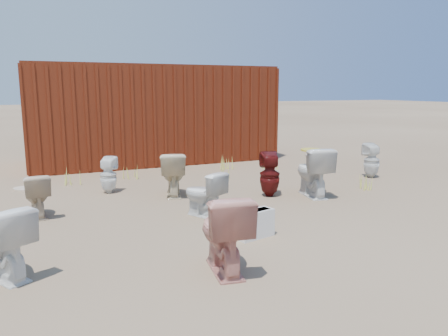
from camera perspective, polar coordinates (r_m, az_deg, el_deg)
name	(u,v)px	position (r m, az deg, el deg)	size (l,w,h in m)	color
ground	(240,209)	(6.80, 2.05, -5.39)	(100.00, 100.00, 0.00)	brown
shipping_container	(152,114)	(11.47, -9.40, 6.99)	(6.00, 2.40, 2.40)	#4F1A0D
toilet_front_a	(1,243)	(4.82, -27.08, -8.66)	(0.41, 0.72, 0.74)	white
toilet_front_pink	(224,232)	(4.47, -0.02, -8.35)	(0.46, 0.81, 0.83)	tan
toilet_front_c	(204,194)	(6.36, -2.65, -3.41)	(0.37, 0.65, 0.67)	white
toilet_front_maroon	(270,174)	(7.57, 5.99, -0.84)	(0.35, 0.35, 0.77)	#510E0D
toilet_front_e	(313,172)	(7.69, 11.53, -0.46)	(0.48, 0.84, 0.86)	white
toilet_back_a	(108,175)	(8.05, -14.88, -0.89)	(0.29, 0.30, 0.65)	white
toilet_back_beige_left	(37,195)	(6.89, -23.25, -3.29)	(0.36, 0.63, 0.64)	#C9B393
toilet_back_beige_right	(173,174)	(7.62, -6.67, -0.77)	(0.43, 0.75, 0.77)	beige
toilet_back_yellowlid	(312,172)	(7.90, 11.41, -0.53)	(0.43, 0.75, 0.76)	white
toilet_back_e	(372,161)	(9.63, 18.72, 0.93)	(0.32, 0.33, 0.72)	white
yellow_lid	(313,150)	(7.84, 11.51, 2.30)	(0.39, 0.48, 0.03)	gold
loose_tank	(255,224)	(5.52, 4.07, -7.30)	(0.50, 0.20, 0.35)	silver
loose_lid_near	(197,194)	(7.76, -3.57, -3.34)	(0.38, 0.49, 0.02)	beige
loose_lid_far	(25,189)	(8.92, -24.52, -2.46)	(0.36, 0.47, 0.02)	#C9B092
weed_clump_a	(72,177)	(9.04, -19.21, -1.07)	(0.36, 0.36, 0.29)	#C7C950
weed_clump_b	(223,173)	(9.01, -0.16, -0.69)	(0.32, 0.32, 0.24)	#C7C950
weed_clump_c	(269,161)	(10.17, 5.85, 0.87)	(0.36, 0.36, 0.36)	#C7C950
weed_clump_d	(129,172)	(9.26, -12.27, -0.53)	(0.30, 0.30, 0.27)	#C7C950
weed_clump_e	(226,163)	(10.11, 0.23, 0.71)	(0.34, 0.34, 0.31)	#C7C950
weed_clump_f	(363,183)	(8.47, 17.66, -1.84)	(0.28, 0.28, 0.26)	#C7C950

